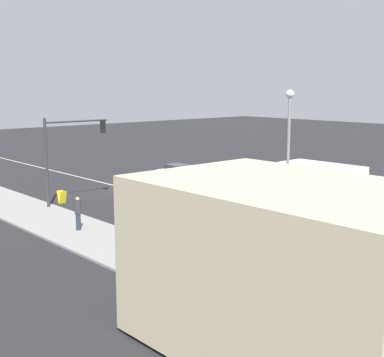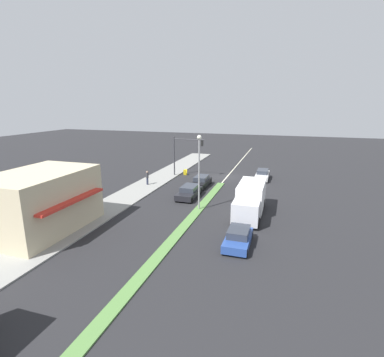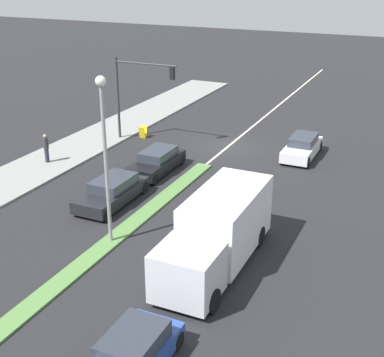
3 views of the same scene
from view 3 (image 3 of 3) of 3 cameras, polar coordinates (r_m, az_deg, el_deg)
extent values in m
plane|color=#232326|center=(21.97, -13.56, -10.58)|extent=(160.00, 160.00, 0.00)
cube|color=beige|center=(36.27, 3.90, 3.45)|extent=(0.16, 60.00, 0.01)
cylinder|color=#333338|center=(37.32, -7.91, 8.50)|extent=(0.18, 0.18, 5.60)
cylinder|color=#333338|center=(35.67, -4.99, 12.10)|extent=(4.50, 0.12, 0.12)
cube|color=black|center=(34.84, -2.12, 11.17)|extent=(0.28, 0.24, 0.84)
sphere|color=red|center=(34.90, -2.02, 11.64)|extent=(0.18, 0.18, 0.18)
sphere|color=gold|center=(34.96, -2.02, 11.20)|extent=(0.18, 0.18, 0.18)
sphere|color=green|center=(35.01, -2.01, 10.77)|extent=(0.18, 0.18, 0.18)
cylinder|color=gray|center=(22.82, -9.14, 1.22)|extent=(0.16, 0.16, 7.00)
sphere|color=silver|center=(21.79, -9.73, 10.20)|extent=(0.44, 0.44, 0.44)
cylinder|color=#282D42|center=(34.05, -15.22, 2.42)|extent=(0.26, 0.26, 0.89)
cylinder|color=#333338|center=(33.80, -15.35, 3.67)|extent=(0.34, 0.34, 0.67)
sphere|color=tan|center=(33.67, -15.43, 4.39)|extent=(0.22, 0.22, 0.22)
cube|color=yellow|center=(38.09, -5.14, 5.01)|extent=(0.45, 0.21, 0.84)
cube|color=yellow|center=(37.83, -5.38, 4.88)|extent=(0.45, 0.21, 0.84)
cube|color=silver|center=(19.63, -0.47, -9.98)|extent=(2.28, 2.20, 1.90)
cube|color=white|center=(22.55, 3.70, -4.45)|extent=(2.40, 5.10, 2.60)
cylinder|color=black|center=(19.54, 2.22, -12.87)|extent=(0.28, 0.90, 0.90)
cylinder|color=black|center=(20.31, -3.52, -11.39)|extent=(0.28, 0.90, 0.90)
cylinder|color=black|center=(23.81, 7.17, -6.09)|extent=(0.28, 0.90, 0.90)
cylinder|color=black|center=(24.44, 2.34, -5.12)|extent=(0.28, 0.90, 0.90)
cube|color=silver|center=(34.74, 11.64, 3.07)|extent=(1.73, 4.36, 0.67)
cube|color=#2D333D|center=(34.76, 11.80, 4.09)|extent=(1.47, 2.40, 0.50)
cylinder|color=black|center=(33.05, 12.17, 1.69)|extent=(0.22, 0.68, 0.68)
cylinder|color=black|center=(33.37, 9.63, 2.09)|extent=(0.22, 0.68, 0.68)
cylinder|color=black|center=(36.27, 13.45, 3.44)|extent=(0.22, 0.68, 0.68)
cylinder|color=black|center=(36.56, 11.11, 3.79)|extent=(0.22, 0.68, 0.68)
cube|color=#2D333D|center=(16.98, -6.27, -16.82)|extent=(1.53, 2.17, 0.54)
cylinder|color=black|center=(18.06, -1.57, -16.85)|extent=(0.22, 0.60, 0.60)
cylinder|color=black|center=(18.68, -6.14, -15.47)|extent=(0.22, 0.60, 0.60)
cube|color=black|center=(27.85, -8.57, -1.70)|extent=(1.88, 4.57, 0.62)
cube|color=#2D333D|center=(27.79, -8.38, -0.44)|extent=(1.60, 2.51, 0.53)
cylinder|color=black|center=(26.09, -9.20, -3.85)|extent=(0.22, 0.65, 0.65)
cylinder|color=black|center=(26.99, -12.18, -3.16)|extent=(0.22, 0.65, 0.65)
cylinder|color=black|center=(28.95, -5.16, -0.92)|extent=(0.22, 0.65, 0.65)
cylinder|color=black|center=(29.77, -7.98, -0.38)|extent=(0.22, 0.65, 0.65)
cube|color=black|center=(31.70, -3.81, 1.56)|extent=(1.79, 4.39, 0.64)
cube|color=#2D333D|center=(31.68, -3.65, 2.67)|extent=(1.52, 2.41, 0.52)
cylinder|color=black|center=(29.95, -4.09, -0.11)|extent=(0.22, 0.61, 0.61)
cylinder|color=black|center=(30.70, -6.69, 0.37)|extent=(0.22, 0.61, 0.61)
cylinder|color=black|center=(32.92, -1.10, 2.06)|extent=(0.22, 0.61, 0.61)
cylinder|color=black|center=(33.60, -3.55, 2.45)|extent=(0.22, 0.61, 0.61)
camera|label=1|loc=(35.12, -64.82, 2.84)|focal=50.00mm
camera|label=2|loc=(10.61, -127.64, -21.73)|focal=28.00mm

